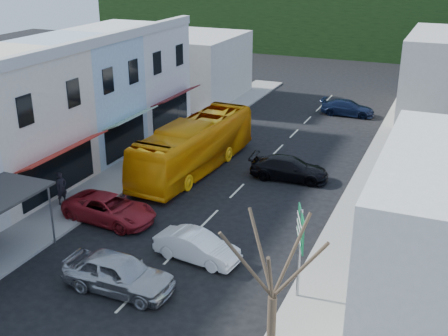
% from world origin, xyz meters
% --- Properties ---
extents(ground, '(120.00, 120.00, 0.00)m').
position_xyz_m(ground, '(0.00, 0.00, 0.00)').
color(ground, black).
rests_on(ground, ground).
extents(sidewalk_left, '(3.00, 52.00, 0.15)m').
position_xyz_m(sidewalk_left, '(-7.50, 10.00, 0.07)').
color(sidewalk_left, gray).
rests_on(sidewalk_left, ground).
extents(sidewalk_right, '(3.00, 52.00, 0.15)m').
position_xyz_m(sidewalk_right, '(7.50, 10.00, 0.07)').
color(sidewalk_right, gray).
rests_on(sidewalk_right, ground).
extents(shopfront_row, '(8.25, 30.00, 8.00)m').
position_xyz_m(shopfront_row, '(-12.49, 5.00, 4.00)').
color(shopfront_row, silver).
rests_on(shopfront_row, ground).
extents(distant_block_left, '(8.00, 10.00, 6.00)m').
position_xyz_m(distant_block_left, '(-12.00, 27.00, 3.00)').
color(distant_block_left, '#B7B2A8').
rests_on(distant_block_left, ground).
extents(bus, '(3.15, 11.72, 3.10)m').
position_xyz_m(bus, '(-3.82, 10.10, 1.55)').
color(bus, '#FEA30A').
rests_on(bus, ground).
extents(car_silver, '(4.41, 1.82, 1.40)m').
position_xyz_m(car_silver, '(-0.74, -3.63, 0.70)').
color(car_silver, '#B0B0B4').
rests_on(car_silver, ground).
extents(car_white, '(4.58, 2.31, 1.40)m').
position_xyz_m(car_white, '(1.22, -0.08, 0.70)').
color(car_white, white).
rests_on(car_white, ground).
extents(car_red, '(4.73, 2.24, 1.40)m').
position_xyz_m(car_red, '(-4.75, 1.70, 0.70)').
color(car_red, maroon).
rests_on(car_red, ground).
extents(car_black_near, '(4.64, 2.23, 1.40)m').
position_xyz_m(car_black_near, '(2.31, 11.01, 0.70)').
color(car_black_near, black).
rests_on(car_black_near, ground).
extents(car_navy_far, '(4.53, 1.93, 1.40)m').
position_xyz_m(car_navy_far, '(2.77, 26.76, 0.70)').
color(car_navy_far, '#0E1732').
rests_on(car_navy_far, ground).
extents(pedestrian_left, '(0.52, 0.67, 1.70)m').
position_xyz_m(pedestrian_left, '(-8.24, 2.21, 1.00)').
color(pedestrian_left, black).
rests_on(pedestrian_left, sidewalk_left).
extents(direction_sign, '(1.47, 1.98, 4.09)m').
position_xyz_m(direction_sign, '(6.40, -1.28, 2.04)').
color(direction_sign, '#0B572E').
rests_on(direction_sign, ground).
extents(street_tree, '(3.97, 3.97, 7.55)m').
position_xyz_m(street_tree, '(7.06, -6.84, 3.77)').
color(street_tree, '#33281D').
rests_on(street_tree, ground).
extents(traffic_signal, '(0.76, 1.19, 5.40)m').
position_xyz_m(traffic_signal, '(6.60, 28.98, 2.70)').
color(traffic_signal, black).
rests_on(traffic_signal, ground).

